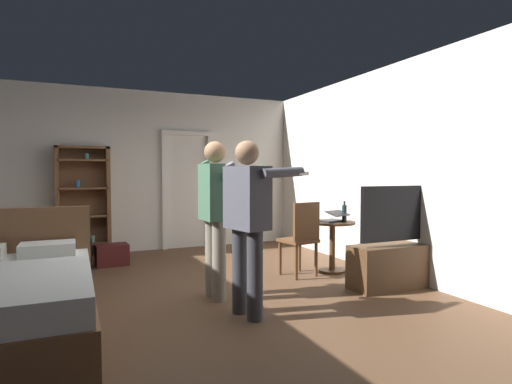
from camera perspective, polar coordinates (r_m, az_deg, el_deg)
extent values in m
plane|color=brown|center=(4.69, -9.04, -14.42)|extent=(6.78, 6.78, 0.00)
cube|color=silver|center=(7.56, -15.16, 2.81)|extent=(5.70, 0.12, 2.81)
cube|color=silver|center=(5.84, 18.41, 2.82)|extent=(0.12, 6.40, 2.81)
cube|color=white|center=(7.54, -12.59, -0.03)|extent=(0.08, 0.08, 2.05)
cube|color=white|center=(7.75, -6.41, 0.09)|extent=(0.08, 0.08, 2.05)
cube|color=white|center=(7.66, -9.52, 8.01)|extent=(0.93, 0.08, 0.08)
cube|color=brown|center=(4.03, -31.78, -15.06)|extent=(1.41, 1.99, 0.35)
cube|color=white|center=(3.96, -31.88, -11.12)|extent=(1.35, 1.93, 0.22)
cube|color=brown|center=(4.87, -30.29, -7.92)|extent=(1.41, 0.08, 1.02)
cube|color=white|center=(4.57, -26.81, -7.00)|extent=(0.50, 0.34, 0.12)
cube|color=brown|center=(7.24, -25.71, -1.35)|extent=(0.06, 0.32, 1.80)
cube|color=brown|center=(7.25, -19.72, -1.23)|extent=(0.06, 0.32, 1.80)
cube|color=brown|center=(7.23, -22.84, 5.68)|extent=(0.82, 0.32, 0.04)
cube|color=brown|center=(7.38, -22.73, -1.21)|extent=(0.82, 0.02, 1.80)
cube|color=brown|center=(7.31, -22.61, -6.57)|extent=(0.76, 0.32, 0.03)
cylinder|color=#7CACA3|center=(7.30, -21.62, -6.03)|extent=(0.06, 0.06, 0.10)
cube|color=brown|center=(7.25, -22.68, -3.06)|extent=(0.76, 0.32, 0.03)
cube|color=brown|center=(7.22, -22.74, 0.49)|extent=(0.76, 0.32, 0.03)
cylinder|color=teal|center=(7.22, -23.37, 1.04)|extent=(0.07, 0.07, 0.11)
cube|color=brown|center=(7.22, -22.81, 4.06)|extent=(0.76, 0.32, 0.03)
cylinder|color=#73C6C8|center=(7.22, -22.31, 4.56)|extent=(0.06, 0.06, 0.09)
cube|color=#4C331E|center=(5.34, 19.02, -9.55)|extent=(1.25, 0.40, 0.51)
cube|color=black|center=(5.23, 19.28, -2.77)|extent=(1.13, 0.05, 0.66)
cube|color=#605F52|center=(5.25, 19.06, -2.74)|extent=(1.07, 0.01, 0.60)
cylinder|color=#4C331E|center=(5.88, 10.48, -7.56)|extent=(0.08, 0.08, 0.67)
cylinder|color=#4C331E|center=(5.94, 10.45, -10.59)|extent=(0.37, 0.37, 0.03)
cylinder|color=#4C331E|center=(5.82, 10.51, -4.17)|extent=(0.62, 0.62, 0.03)
cube|color=black|center=(5.80, 10.27, -3.92)|extent=(0.37, 0.31, 0.02)
cube|color=black|center=(5.72, 11.22, -2.90)|extent=(0.36, 0.28, 0.07)
cube|color=#113E94|center=(5.72, 11.17, -2.89)|extent=(0.33, 0.24, 0.05)
cylinder|color=#192A2B|center=(5.83, 12.10, -2.90)|extent=(0.06, 0.06, 0.23)
cylinder|color=#192A2B|center=(5.81, 12.12, -1.50)|extent=(0.03, 0.03, 0.06)
cylinder|color=brown|center=(5.85, 6.02, -8.67)|extent=(0.04, 0.04, 0.45)
cylinder|color=brown|center=(5.64, 3.34, -9.08)|extent=(0.04, 0.04, 0.45)
cylinder|color=brown|center=(5.60, 8.29, -9.20)|extent=(0.04, 0.04, 0.45)
cylinder|color=brown|center=(5.38, 5.57, -9.67)|extent=(0.04, 0.04, 0.45)
cube|color=brown|center=(5.57, 5.82, -6.68)|extent=(0.49, 0.49, 0.04)
cube|color=brown|center=(5.40, 6.99, -4.09)|extent=(0.42, 0.11, 0.50)
cylinder|color=#333338|center=(4.11, -2.26, -10.76)|extent=(0.15, 0.15, 0.84)
cylinder|color=#333338|center=(3.91, -0.15, -11.45)|extent=(0.15, 0.15, 0.84)
cube|color=#4C4C56|center=(3.90, -1.24, -0.78)|extent=(0.35, 0.49, 0.60)
sphere|color=#936B4C|center=(3.90, -1.25, 5.45)|extent=(0.23, 0.23, 0.23)
cylinder|color=#4C4C56|center=(4.15, -2.22, 0.92)|extent=(0.34, 0.16, 0.48)
cylinder|color=#4C4C56|center=(3.84, 3.73, 2.71)|extent=(0.48, 0.20, 0.11)
cube|color=white|center=(3.98, 6.52, 2.54)|extent=(0.13, 0.06, 0.04)
cylinder|color=gray|center=(4.69, -6.11, -8.95)|extent=(0.15, 0.15, 0.86)
cylinder|color=gray|center=(4.49, -5.12, -9.48)|extent=(0.15, 0.15, 0.86)
cube|color=#3F664C|center=(4.50, -5.67, 0.00)|extent=(0.28, 0.41, 0.61)
sphere|color=#936B4C|center=(4.50, -5.70, 5.52)|extent=(0.23, 0.23, 0.23)
cylinder|color=#3F664C|center=(4.73, -5.60, 1.48)|extent=(0.34, 0.10, 0.49)
cylinder|color=#3F664C|center=(4.38, -1.73, 2.59)|extent=(0.49, 0.11, 0.19)
cube|color=white|center=(4.46, 1.21, 1.92)|extent=(0.12, 0.04, 0.04)
cube|color=black|center=(6.55, -24.13, -7.78)|extent=(0.54, 0.36, 0.42)
cube|color=#4C1919|center=(6.55, -19.27, -8.18)|extent=(0.48, 0.36, 0.31)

